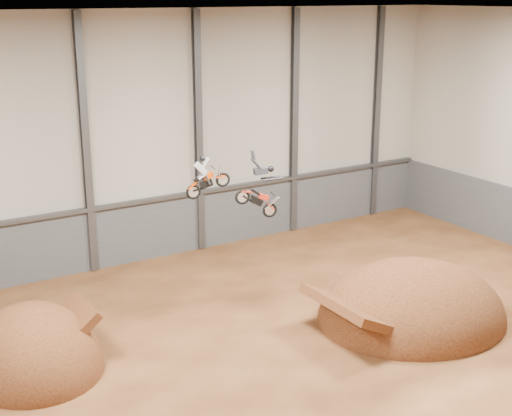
% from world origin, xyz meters
% --- Properties ---
extents(floor, '(40.00, 40.00, 0.00)m').
position_xyz_m(floor, '(0.00, 0.00, 0.00)').
color(floor, '#4E2A15').
rests_on(floor, ground).
extents(back_wall, '(40.00, 0.10, 14.00)m').
position_xyz_m(back_wall, '(0.00, 15.00, 7.00)').
color(back_wall, '#BCB5A6').
rests_on(back_wall, ground).
extents(ceiling, '(40.00, 40.00, 0.00)m').
position_xyz_m(ceiling, '(0.00, 0.00, 14.00)').
color(ceiling, black).
rests_on(ceiling, back_wall).
extents(lower_band_back, '(39.80, 0.18, 3.50)m').
position_xyz_m(lower_band_back, '(0.00, 14.90, 1.75)').
color(lower_band_back, '#52545A').
rests_on(lower_band_back, ground).
extents(steel_rail, '(39.80, 0.35, 0.20)m').
position_xyz_m(steel_rail, '(0.00, 14.75, 3.55)').
color(steel_rail, '#47494F').
rests_on(steel_rail, lower_band_back).
extents(steel_column_2, '(0.40, 0.36, 13.90)m').
position_xyz_m(steel_column_2, '(-3.33, 14.80, 7.00)').
color(steel_column_2, '#47494F').
rests_on(steel_column_2, ground).
extents(steel_column_3, '(0.40, 0.36, 13.90)m').
position_xyz_m(steel_column_3, '(3.33, 14.80, 7.00)').
color(steel_column_3, '#47494F').
rests_on(steel_column_3, ground).
extents(steel_column_4, '(0.40, 0.36, 13.90)m').
position_xyz_m(steel_column_4, '(10.00, 14.80, 7.00)').
color(steel_column_4, '#47494F').
rests_on(steel_column_4, ground).
extents(steel_column_5, '(0.40, 0.36, 13.90)m').
position_xyz_m(steel_column_5, '(16.67, 14.80, 7.00)').
color(steel_column_5, '#47494F').
rests_on(steel_column_5, ground).
extents(takeoff_ramp, '(5.47, 6.31, 5.47)m').
position_xyz_m(takeoff_ramp, '(-9.07, 5.58, 0.00)').
color(takeoff_ramp, '#422010').
rests_on(takeoff_ramp, ground).
extents(landing_ramp, '(9.26, 8.20, 5.34)m').
position_xyz_m(landing_ramp, '(7.41, 1.06, 0.00)').
color(landing_ramp, '#422010').
rests_on(landing_ramp, ground).
extents(fmx_rider_a, '(2.62, 1.29, 2.39)m').
position_xyz_m(fmx_rider_a, '(-0.96, 5.30, 7.32)').
color(fmx_rider_a, '#E13C00').
extents(fmx_rider_b, '(3.73, 1.76, 3.49)m').
position_xyz_m(fmx_rider_b, '(0.92, 4.84, 6.61)').
color(fmx_rider_b, red).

